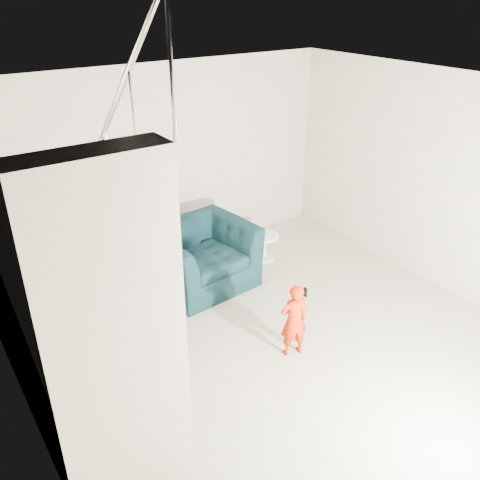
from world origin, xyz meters
name	(u,v)px	position (x,y,z in m)	size (l,w,h in m)	color
floor	(292,357)	(0.00, 0.00, 0.00)	(5.50, 5.50, 0.00)	tan
ceiling	(308,99)	(0.00, 0.00, 2.70)	(5.50, 5.50, 0.00)	silver
back_wall	(165,167)	(0.00, 2.75, 1.35)	(5.00, 5.00, 0.00)	#A9A28A
left_wall	(25,339)	(-2.50, 0.00, 1.35)	(5.50, 5.50, 0.00)	#A9A28A
right_wall	(458,189)	(2.50, 0.00, 1.35)	(5.50, 5.50, 0.00)	#A9A28A
armchair	(201,256)	(-0.03, 1.82, 0.40)	(1.25, 1.09, 0.81)	black
toddler	(294,320)	(0.04, 0.06, 0.42)	(0.31, 0.20, 0.85)	#9F1605
side_table	(264,243)	(1.04, 1.88, 0.26)	(0.39, 0.39, 0.39)	silver
staircase	(78,322)	(-2.00, 0.55, 0.95)	(1.02, 3.03, 3.62)	#ADA089
cushion	(185,235)	(-0.13, 2.05, 0.64)	(0.42, 0.12, 0.40)	black
throw	(162,263)	(-0.60, 1.78, 0.51)	(0.05, 0.54, 0.61)	black
phone	(305,292)	(0.16, 0.04, 0.74)	(0.02, 0.05, 0.10)	black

